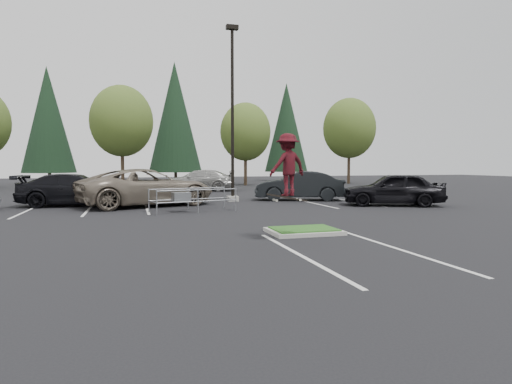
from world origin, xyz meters
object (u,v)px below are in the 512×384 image
object	(u,v)px
decid_b	(122,123)
car_l_black	(76,190)
decid_d	(349,130)
decid_c	(245,134)
car_r_charc	(299,186)
car_l_tan	(146,187)
cart_corral	(184,197)
conif_c	(286,128)
skateboarder	(287,165)
conif_a	(48,120)
car_r_black	(394,189)
light_pole	(232,123)
car_far_silver	(199,180)
conif_b	(175,117)

from	to	relation	value
decid_b	car_l_black	world-z (taller)	decid_b
decid_d	car_l_black	size ratio (longest dim) A/B	1.64
decid_c	car_l_black	world-z (taller)	decid_c
decid_d	car_r_charc	size ratio (longest dim) A/B	1.78
car_l_tan	car_l_black	xyz separation A→B (m)	(-3.50, 1.12, -0.13)
cart_corral	decid_c	bearing A→B (deg)	56.31
decid_c	cart_corral	xyz separation A→B (m)	(-8.91, -22.75, -4.58)
conif_c	skateboarder	distance (m)	43.42
decid_b	car_r_charc	bearing A→B (deg)	-61.09
conif_a	skateboarder	distance (m)	43.31
car_l_black	car_r_black	xyz separation A→B (m)	(16.00, -4.50, 0.03)
skateboarder	car_r_charc	bearing A→B (deg)	-128.99
light_pole	car_l_black	xyz separation A→B (m)	(-8.50, -0.50, -3.72)
cart_corral	car_r_black	bearing A→B (deg)	-12.75
car_r_charc	conif_c	bearing A→B (deg)	-179.90
car_r_charc	cart_corral	bearing A→B (deg)	-40.41
decid_b	conif_a	xyz separation A→B (m)	(-7.99, 9.47, 1.05)
car_l_tan	cart_corral	bearing A→B (deg)	-173.26
decid_c	car_r_black	xyz separation A→B (m)	(2.01, -22.83, -4.38)
cart_corral	car_r_black	size ratio (longest dim) A/B	0.78
light_pole	cart_corral	world-z (taller)	light_pole
decid_c	car_far_silver	bearing A→B (deg)	-127.19
light_pole	car_r_black	world-z (taller)	light_pole
car_r_black	conif_b	bearing A→B (deg)	-142.74
car_l_black	decid_b	bearing A→B (deg)	-0.45
conif_b	car_far_silver	world-z (taller)	conif_b
conif_a	car_r_charc	world-z (taller)	conif_a
car_r_charc	conif_b	bearing A→B (deg)	-152.34
light_pole	skateboarder	xyz separation A→B (m)	(-1.44, -13.00, -2.41)
conif_a	car_l_tan	world-z (taller)	conif_a
light_pole	car_far_silver	size ratio (longest dim) A/B	1.72
light_pole	car_r_charc	xyz separation A→B (m)	(4.00, -0.50, -3.69)
decid_d	conif_a	xyz separation A→B (m)	(-31.99, 9.67, 1.19)
light_pole	conif_c	bearing A→B (deg)	63.85
decid_c	skateboarder	xyz separation A→B (m)	(-6.93, -30.83, -3.11)
car_l_black	car_r_black	world-z (taller)	car_r_black
cart_corral	car_r_black	xyz separation A→B (m)	(10.92, -0.09, 0.20)
light_pole	car_far_silver	distance (m)	10.67
conif_c	car_l_black	size ratio (longest dim) A/B	2.17
light_pole	conif_b	xyz separation A→B (m)	(-0.50, 28.50, 3.29)
decid_b	car_l_tan	distance (m)	20.84
car_l_tan	car_r_charc	xyz separation A→B (m)	(9.00, 1.12, -0.09)
conif_c	car_l_tan	world-z (taller)	conif_c
decid_d	conif_c	xyz separation A→B (m)	(-3.99, 9.17, 0.94)
decid_c	car_far_silver	size ratio (longest dim) A/B	1.42
light_pole	decid_c	size ratio (longest dim) A/B	1.21
light_pole	decid_d	bearing A→B (deg)	46.35
conif_c	decid_b	bearing A→B (deg)	-155.86
conif_c	car_r_charc	xyz separation A→B (m)	(-9.50, -28.00, -5.97)
skateboarder	decid_d	bearing A→B (deg)	-136.62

